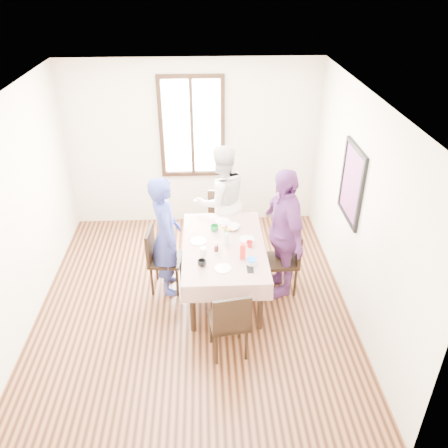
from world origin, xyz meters
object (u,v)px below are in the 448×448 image
at_px(person_far, 220,200).
at_px(chair_near, 228,320).
at_px(chair_far, 221,223).
at_px(dining_table, 224,269).
at_px(chair_left, 166,260).
at_px(person_left, 165,236).
at_px(chair_right, 282,261).
at_px(person_right, 282,233).

bearing_deg(person_far, chair_near, 67.28).
bearing_deg(chair_far, dining_table, 97.99).
distance_m(chair_left, person_left, 0.37).
bearing_deg(chair_right, person_left, 86.32).
height_order(chair_left, person_right, person_right).
bearing_deg(chair_left, person_left, 95.98).
height_order(dining_table, person_left, person_left).
relative_size(chair_left, person_far, 0.53).
relative_size(chair_right, chair_far, 1.00).
relative_size(dining_table, chair_right, 1.72).
height_order(chair_near, person_right, person_right).
relative_size(chair_right, person_right, 0.51).
bearing_deg(dining_table, chair_left, 169.24).
bearing_deg(chair_right, person_far, 37.46).
bearing_deg(chair_far, chair_right, 134.92).
bearing_deg(chair_near, dining_table, 81.23).
relative_size(person_left, person_far, 0.97).
distance_m(chair_right, person_far, 1.33).
distance_m(chair_left, person_right, 1.59).
relative_size(chair_left, chair_far, 1.00).
relative_size(chair_near, person_left, 0.55).
distance_m(chair_far, person_far, 0.40).
xyz_separation_m(dining_table, chair_far, (0.00, 1.08, 0.08)).
relative_size(dining_table, chair_near, 1.72).
bearing_deg(dining_table, person_right, 3.72).
bearing_deg(person_right, person_left, -107.54).
height_order(chair_right, chair_far, same).
xyz_separation_m(chair_right, person_far, (-0.77, 1.01, 0.40)).
bearing_deg(person_right, person_far, -157.11).
distance_m(chair_far, chair_near, 2.15).
bearing_deg(chair_near, person_far, 81.23).
height_order(chair_far, person_right, person_right).
height_order(chair_near, person_left, person_left).
height_order(dining_table, person_right, person_right).
height_order(chair_left, chair_right, same).
bearing_deg(person_left, person_far, -51.32).
bearing_deg(chair_left, person_right, 92.31).
height_order(chair_left, chair_far, same).
relative_size(dining_table, person_far, 0.91).
relative_size(chair_far, person_far, 0.53).
xyz_separation_m(chair_right, person_right, (-0.02, 0.00, 0.43)).
bearing_deg(person_left, chair_right, -105.44).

